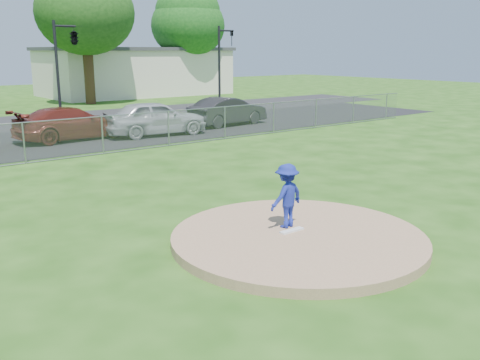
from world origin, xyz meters
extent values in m
plane|color=#1E4A10|center=(0.00, 10.00, 0.00)|extent=(120.00, 120.00, 0.00)
cylinder|color=#9E7756|center=(0.00, 0.00, 0.10)|extent=(5.40, 5.40, 0.20)
cube|color=white|center=(0.00, 0.20, 0.22)|extent=(0.60, 0.15, 0.04)
cube|color=gray|center=(0.00, 12.00, 0.75)|extent=(40.00, 0.06, 1.50)
cube|color=black|center=(0.00, 16.50, 0.01)|extent=(50.00, 8.00, 0.01)
cube|color=beige|center=(16.00, 38.00, 2.00)|extent=(16.00, 9.00, 4.00)
cube|color=#3F3F42|center=(16.00, 38.00, 4.15)|extent=(16.40, 9.40, 0.30)
cylinder|color=#3A2515|center=(9.00, 32.00, 2.27)|extent=(0.76, 0.76, 4.55)
ellipsoid|color=#184512|center=(9.00, 32.00, 6.73)|extent=(7.28, 7.28, 6.19)
cylinder|color=#342313|center=(20.00, 35.00, 2.10)|extent=(0.74, 0.74, 4.20)
ellipsoid|color=#144C15|center=(20.00, 35.00, 6.22)|extent=(6.72, 6.72, 5.71)
ellipsoid|color=#144C15|center=(20.00, 35.00, 7.39)|extent=(5.91, 5.91, 5.03)
cylinder|color=black|center=(3.00, 22.00, 2.80)|extent=(0.16, 0.16, 5.60)
cylinder|color=black|center=(3.60, 22.00, 5.30)|extent=(1.20, 0.12, 0.12)
imported|color=black|center=(4.08, 22.00, 4.80)|extent=(0.53, 2.48, 1.00)
cylinder|color=black|center=(14.00, 22.00, 2.80)|extent=(0.16, 0.16, 5.60)
cylinder|color=black|center=(14.60, 22.00, 5.30)|extent=(1.20, 0.12, 0.12)
imported|color=black|center=(15.08, 22.00, 4.80)|extent=(0.16, 0.20, 1.00)
imported|color=navy|center=(0.13, 0.51, 0.91)|extent=(0.98, 0.64, 1.42)
imported|color=maroon|center=(1.37, 16.23, 0.76)|extent=(5.33, 2.53, 1.50)
imported|color=#BABCBF|center=(5.07, 15.02, 0.85)|extent=(5.13, 2.59, 1.67)
imported|color=black|center=(10.01, 15.77, 0.77)|extent=(4.77, 2.08, 1.52)
camera|label=1|loc=(-7.63, -7.68, 3.99)|focal=40.00mm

